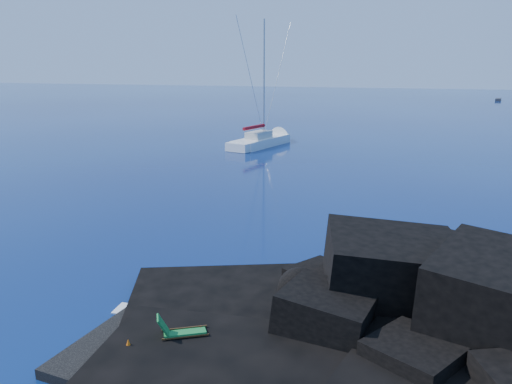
# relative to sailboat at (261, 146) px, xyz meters

# --- Properties ---
(ground) EXTENTS (400.00, 400.00, 0.00)m
(ground) POSITION_rel_sailboat_xyz_m (6.76, -43.19, 0.00)
(ground) COLOR #040C3D
(ground) RESTS_ON ground
(headland) EXTENTS (24.00, 24.00, 3.60)m
(headland) POSITION_rel_sailboat_xyz_m (19.76, -40.19, 0.00)
(headland) COLOR black
(headland) RESTS_ON ground
(beach) EXTENTS (9.08, 6.86, 0.70)m
(beach) POSITION_rel_sailboat_xyz_m (11.26, -42.69, 0.00)
(beach) COLOR black
(beach) RESTS_ON ground
(surf_foam) EXTENTS (10.00, 8.00, 0.06)m
(surf_foam) POSITION_rel_sailboat_xyz_m (11.76, -38.19, 0.00)
(surf_foam) COLOR white
(surf_foam) RESTS_ON ground
(sailboat) EXTENTS (6.31, 14.07, 14.46)m
(sailboat) POSITION_rel_sailboat_xyz_m (0.00, 0.00, 0.00)
(sailboat) COLOR white
(sailboat) RESTS_ON ground
(deck_chair) EXTENTS (1.73, 1.39, 1.09)m
(deck_chair) POSITION_rel_sailboat_xyz_m (10.41, -42.38, 0.90)
(deck_chair) COLOR #197232
(deck_chair) RESTS_ON beach
(towel) EXTENTS (2.39, 2.02, 0.06)m
(towel) POSITION_rel_sailboat_xyz_m (9.53, -41.73, 0.38)
(towel) COLOR white
(towel) RESTS_ON beach
(sunbather) EXTENTS (1.61, 1.21, 0.22)m
(sunbather) POSITION_rel_sailboat_xyz_m (9.53, -41.73, 0.52)
(sunbather) COLOR tan
(sunbather) RESTS_ON towel
(marker_cone) EXTENTS (0.41, 0.41, 0.48)m
(marker_cone) POSITION_rel_sailboat_xyz_m (8.97, -43.54, 0.59)
(marker_cone) COLOR orange
(marker_cone) RESTS_ON beach
(distant_boat_a) EXTENTS (2.06, 4.55, 0.59)m
(distant_boat_a) POSITION_rel_sailboat_xyz_m (37.67, 91.74, 0.00)
(distant_boat_a) COLOR #2B2B30
(distant_boat_a) RESTS_ON ground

